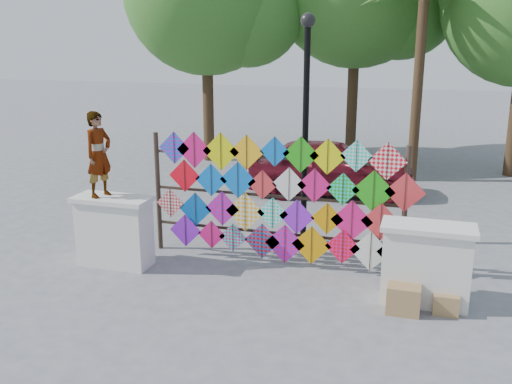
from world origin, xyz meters
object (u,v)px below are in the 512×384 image
vendor_woman (99,154)px  sedan (330,167)px  lamppost (306,109)px  kite_rack (280,200)px

vendor_woman → sedan: (3.09, 6.00, -1.29)m
sedan → lamppost: bearing=172.0°
lamppost → sedan: bearing=91.8°
kite_rack → lamppost: (0.16, 1.28, 1.48)m
kite_rack → vendor_woman: (-3.05, -0.92, 0.82)m
kite_rack → sedan: size_ratio=1.14×
kite_rack → vendor_woman: 3.29m
kite_rack → lamppost: 1.96m
kite_rack → sedan: (0.04, 5.07, -0.47)m
kite_rack → sedan: bearing=89.5°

